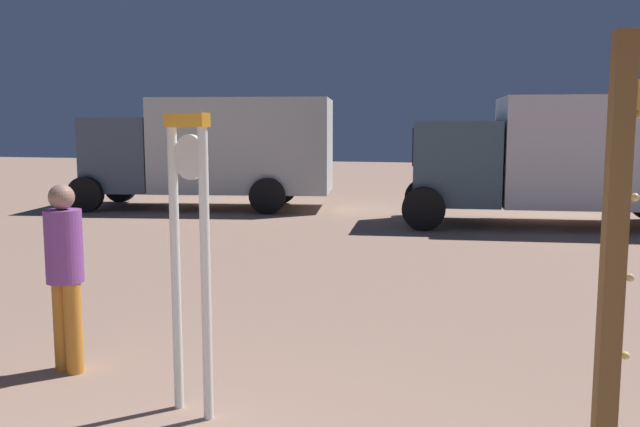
{
  "coord_description": "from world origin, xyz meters",
  "views": [
    {
      "loc": [
        1.73,
        -1.82,
        2.1
      ],
      "look_at": [
        -0.18,
        4.98,
        1.2
      ],
      "focal_mm": 37.43,
      "sensor_mm": 36.0,
      "label": 1
    }
  ],
  "objects_px": {
    "standing_clock": "(190,239)",
    "box_truck_far": "(216,149)",
    "box_truck_near": "(584,155)",
    "person_near_clock": "(65,268)"
  },
  "relations": [
    {
      "from": "box_truck_far",
      "to": "box_truck_near",
      "type": "bearing_deg",
      "value": -5.72
    },
    {
      "from": "standing_clock",
      "to": "box_truck_near",
      "type": "relative_size",
      "value": 0.3
    },
    {
      "from": "person_near_clock",
      "to": "box_truck_near",
      "type": "bearing_deg",
      "value": 63.8
    },
    {
      "from": "box_truck_far",
      "to": "person_near_clock",
      "type": "bearing_deg",
      "value": -71.61
    },
    {
      "from": "standing_clock",
      "to": "person_near_clock",
      "type": "relative_size",
      "value": 1.35
    },
    {
      "from": "box_truck_near",
      "to": "box_truck_far",
      "type": "height_order",
      "value": "box_truck_far"
    },
    {
      "from": "box_truck_near",
      "to": "standing_clock",
      "type": "bearing_deg",
      "value": -108.8
    },
    {
      "from": "box_truck_near",
      "to": "box_truck_far",
      "type": "xyz_separation_m",
      "value": [
        -9.04,
        0.91,
        0.05
      ]
    },
    {
      "from": "person_near_clock",
      "to": "box_truck_far",
      "type": "xyz_separation_m",
      "value": [
        -3.82,
        11.5,
        0.67
      ]
    },
    {
      "from": "standing_clock",
      "to": "box_truck_far",
      "type": "relative_size",
      "value": 0.32
    }
  ]
}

